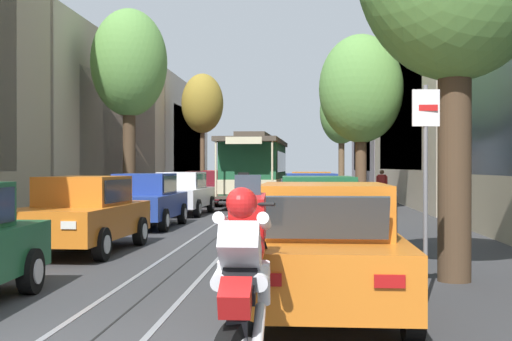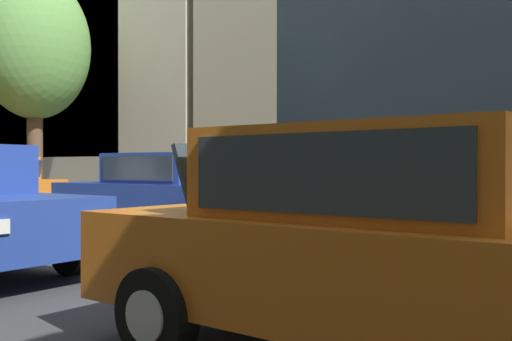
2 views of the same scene
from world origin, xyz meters
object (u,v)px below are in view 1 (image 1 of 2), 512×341
Objects in this scene: parked_car_maroon_far_left at (228,182)px; parked_car_white_fourth_left at (181,193)px; street_tree_kerb_left_mid at (202,104)px; street_tree_kerb_right_second at (361,90)px; parked_car_green_second_right at (317,213)px; parked_car_orange_fourth_right at (312,191)px; parked_car_orange_near_right at (323,248)px; street_tree_kerb_left_second at (129,65)px; parked_car_red_sixth_left at (219,185)px; pedestrian_on_left_pavement at (382,184)px; parked_car_blue_mid_left at (144,200)px; parked_car_blue_mid_right at (310,199)px; street_sign_post at (426,168)px; cable_car_trolley at (255,169)px; parked_car_maroon_fifth_left at (204,188)px; motorcycle_with_rider at (243,272)px; parked_car_orange_second_left at (82,214)px; street_tree_kerb_right_mid at (341,112)px.

parked_car_white_fourth_left is at bearing -89.48° from parked_car_maroon_far_left.
street_tree_kerb_left_mid is 19.08m from street_tree_kerb_right_second.
parked_car_green_second_right is 1.00× the size of parked_car_orange_fourth_right.
parked_car_orange_fourth_right is 4.74m from street_tree_kerb_right_second.
street_tree_kerb_left_second reaches higher than parked_car_orange_near_right.
parked_car_red_sixth_left is 1.00× the size of parked_car_green_second_right.
parked_car_red_sixth_left is 9.01m from pedestrian_on_left_pavement.
parked_car_orange_near_right is at bearing -90.38° from parked_car_orange_fourth_right.
parked_car_blue_mid_left is 1.00× the size of parked_car_orange_fourth_right.
parked_car_blue_mid_right is (4.88, 1.13, 0.00)m from parked_car_blue_mid_left.
street_tree_kerb_left_mid reaches higher than pedestrian_on_left_pavement.
parked_car_blue_mid_right is 12.15m from street_sign_post.
cable_car_trolley is (-2.54, 4.30, 0.86)m from parked_car_orange_fourth_right.
cable_car_trolley is (2.39, 0.02, 0.86)m from parked_car_maroon_fifth_left.
parked_car_orange_fourth_right is at bearing -118.48° from pedestrian_on_left_pavement.
parked_car_red_sixth_left and parked_car_orange_near_right have the same top height.
parked_car_white_fourth_left is 6.87m from cable_car_trolley.
parked_car_maroon_fifth_left is 11.67m from parked_car_maroon_far_left.
parked_car_green_second_right is at bearing -90.28° from parked_car_orange_fourth_right.
motorcycle_with_rider is (-2.92, -22.85, -4.05)m from street_tree_kerb_right_second.
street_sign_post is at bearing -92.39° from street_tree_kerb_right_second.
parked_car_orange_second_left is 9.37m from motorcycle_with_rider.
parked_car_white_fourth_left is 0.54× the size of street_tree_kerb_left_second.
street_tree_kerb_right_second is at bearing 87.61° from street_sign_post.
parked_car_orange_second_left and parked_car_orange_fourth_right have the same top height.
street_tree_kerb_right_mid is at bearing 84.54° from parked_car_blue_mid_right.
parked_car_blue_mid_right is 1.55× the size of street_sign_post.
motorcycle_with_rider is at bearing -73.86° from parked_car_blue_mid_left.
street_tree_kerb_right_second reaches higher than motorcycle_with_rider.
street_tree_kerb_left_mid is at bearing 102.65° from parked_car_green_second_right.
street_tree_kerb_left_mid reaches higher than parked_car_orange_second_left.
parked_car_orange_fourth_right is 18.48m from street_sign_post.
street_tree_kerb_left_second is 2.86× the size of street_sign_post.
parked_car_orange_second_left is at bearing -110.48° from parked_car_orange_fourth_right.
parked_car_red_sixth_left is at bearing 76.03° from street_tree_kerb_left_second.
parked_car_maroon_far_left is at bearing 115.41° from street_tree_kerb_right_second.
street_tree_kerb_left_second reaches higher than parked_car_orange_second_left.
parked_car_maroon_fifth_left is 1.00× the size of parked_car_maroon_far_left.
parked_car_maroon_fifth_left is 2.35× the size of motorcycle_with_rider.
parked_car_orange_second_left is 1.01× the size of parked_car_red_sixth_left.
parked_car_red_sixth_left is 2.69× the size of pedestrian_on_left_pavement.
street_tree_kerb_right_second is (8.99, -16.79, -0.98)m from street_tree_kerb_left_mid.
parked_car_maroon_fifth_left is 5.46m from parked_car_red_sixth_left.
motorcycle_with_rider reaches higher than parked_car_orange_near_right.
parked_car_orange_fourth_right is at bearing 93.80° from street_sign_post.
parked_car_orange_near_right is 20.94m from street_tree_kerb_left_second.
parked_car_blue_mid_left is 5.41m from parked_car_white_fourth_left.
street_tree_kerb_left_second is 9.49m from street_tree_kerb_right_second.
street_sign_post is (6.23, -10.91, 0.97)m from parked_car_blue_mid_left.
parked_car_orange_near_right is 19.11m from parked_car_orange_fourth_right.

